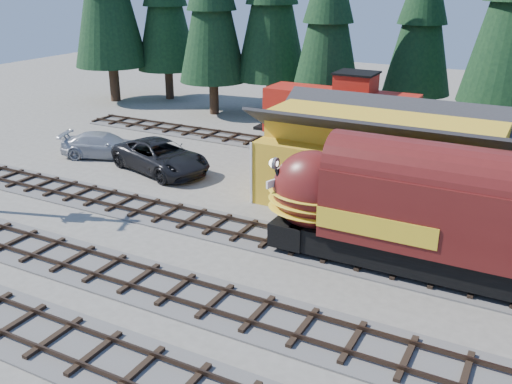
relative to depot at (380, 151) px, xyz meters
The scene contains 7 objects.
ground 10.91m from the depot, 89.99° to the right, with size 120.00×120.00×0.00m, color #6B665B.
track_spur 12.83m from the depot, 143.13° to the left, with size 32.00×3.20×0.33m.
depot is the anchor object (origin of this frame).
locomotive 7.90m from the depot, 55.47° to the right, with size 15.63×3.11×4.25m.
caboose 8.98m from the depot, 123.33° to the left, with size 10.09×2.93×5.25m.
pickup_truck_a 13.67m from the depot, behind, with size 3.23×7.00×1.95m, color black.
pickup_truck_b 18.83m from the depot, behind, with size 2.31×5.68×1.65m, color #B2B5BA.
Camera 1 is at (7.63, -17.57, 11.64)m, focal length 40.00 mm.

